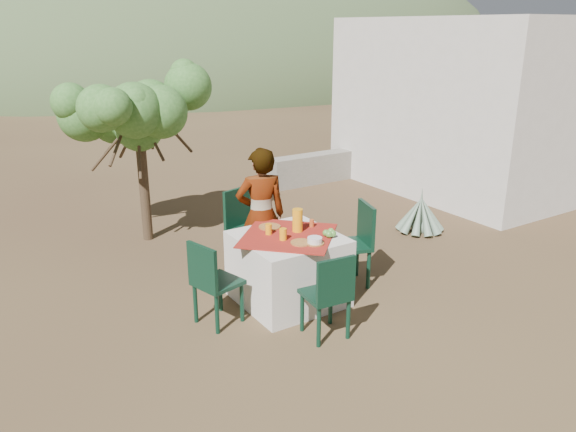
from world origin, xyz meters
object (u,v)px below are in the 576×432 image
at_px(shrub_tree, 142,120).
at_px(chair_near, 330,293).
at_px(chair_right, 356,240).
at_px(guesthouse, 471,104).
at_px(agave, 420,215).
at_px(table, 288,268).
at_px(person, 261,215).
at_px(juice_pitcher, 298,220).
at_px(chair_far, 245,224).
at_px(chair_left, 212,280).

bearing_deg(shrub_tree, chair_near, -82.06).
bearing_deg(chair_right, guesthouse, 134.83).
bearing_deg(agave, chair_right, -155.99).
relative_size(table, person, 0.82).
bearing_deg(chair_right, agave, 131.88).
xyz_separation_m(shrub_tree, juice_pitcher, (0.74, -2.66, -0.78)).
xyz_separation_m(chair_near, shrub_tree, (-0.50, 3.58, 1.19)).
xyz_separation_m(chair_right, juice_pitcher, (-0.74, 0.09, 0.35)).
bearing_deg(chair_right, juice_pitcher, -78.92).
height_order(table, guesthouse, guesthouse).
bearing_deg(agave, person, -176.51).
bearing_deg(chair_near, person, -89.69).
relative_size(table, chair_right, 1.35).
distance_m(chair_far, chair_right, 1.40).
distance_m(chair_far, guesthouse, 5.55).
bearing_deg(shrub_tree, chair_left, -96.67).
xyz_separation_m(chair_near, person, (0.13, 1.51, 0.31)).
xyz_separation_m(shrub_tree, guesthouse, (6.01, -0.45, -0.17)).
xyz_separation_m(chair_far, chair_left, (-0.98, -1.13, -0.05)).
bearing_deg(juice_pitcher, chair_left, -175.40).
bearing_deg(chair_near, shrub_tree, -76.71).
bearing_deg(chair_far, shrub_tree, 95.86).
xyz_separation_m(table, shrub_tree, (-0.60, 2.70, 1.29)).
bearing_deg(shrub_tree, chair_right, -61.57).
distance_m(chair_near, chair_right, 1.29).
height_order(chair_far, person, person).
bearing_deg(agave, chair_far, 174.10).
bearing_deg(table, chair_left, -177.40).
distance_m(person, agave, 2.82).
distance_m(shrub_tree, guesthouse, 6.03).
distance_m(table, juice_pitcher, 0.53).
height_order(chair_near, shrub_tree, shrub_tree).
relative_size(chair_far, chair_near, 1.13).
height_order(table, shrub_tree, shrub_tree).
distance_m(chair_far, person, 0.51).
distance_m(chair_right, juice_pitcher, 0.83).
relative_size(chair_near, chair_right, 0.90).
xyz_separation_m(agave, guesthouse, (2.62, 1.45, 1.25)).
relative_size(chair_left, shrub_tree, 0.42).
bearing_deg(person, chair_right, 158.05).
height_order(table, chair_near, chair_near).
xyz_separation_m(chair_far, juice_pitcher, (0.08, -1.04, 0.34)).
bearing_deg(juice_pitcher, agave, 16.01).
height_order(chair_far, shrub_tree, shrub_tree).
relative_size(chair_far, guesthouse, 0.23).
xyz_separation_m(chair_near, juice_pitcher, (0.25, 0.92, 0.40)).
bearing_deg(chair_near, juice_pitcher, -99.58).
bearing_deg(chair_near, agave, -144.49).
relative_size(shrub_tree, agave, 2.86).
height_order(table, chair_left, chair_left).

